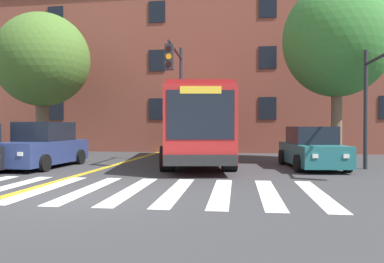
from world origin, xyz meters
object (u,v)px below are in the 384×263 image
car_teal_far_lane (312,149)px  traffic_light_near_corner (384,84)px  street_tree_curbside_small (42,61)px  city_bus (196,125)px  traffic_light_overhead (177,82)px  street_tree_curbside_large (337,40)px  car_navy_near_lane (44,147)px  car_red_behind_bus (231,138)px

car_teal_far_lane → traffic_light_near_corner: traffic_light_near_corner is taller
street_tree_curbside_small → city_bus: bearing=-14.3°
traffic_light_overhead → street_tree_curbside_large: street_tree_curbside_large is taller
traffic_light_overhead → street_tree_curbside_small: bearing=159.3°
city_bus → traffic_light_overhead: (-0.75, -0.84, 1.92)m
traffic_light_overhead → street_tree_curbside_large: bearing=13.6°
street_tree_curbside_large → street_tree_curbside_small: bearing=174.8°
traffic_light_near_corner → traffic_light_overhead: size_ratio=0.85×
city_bus → car_teal_far_lane: 5.30m
city_bus → street_tree_curbside_small: (-9.13, 2.32, 3.63)m
city_bus → car_navy_near_lane: 6.71m
city_bus → street_tree_curbside_small: bearing=165.7°
city_bus → car_teal_far_lane: city_bus is taller
car_red_behind_bus → street_tree_curbside_small: bearing=-144.6°
traffic_light_overhead → traffic_light_near_corner: bearing=-18.9°
traffic_light_overhead → street_tree_curbside_small: street_tree_curbside_small is taller
street_tree_curbside_large → street_tree_curbside_small: 15.67m
city_bus → car_navy_near_lane: bearing=-154.4°
car_red_behind_bus → car_teal_far_lane: bearing=-71.1°
car_navy_near_lane → street_tree_curbside_large: (12.47, 3.78, 4.85)m
car_red_behind_bus → street_tree_curbside_large: street_tree_curbside_large is taller
car_teal_far_lane → car_red_behind_bus: size_ratio=1.04×
car_teal_far_lane → city_bus: bearing=163.3°
city_bus → traffic_light_near_corner: traffic_light_near_corner is taller
city_bus → traffic_light_overhead: 2.23m
car_navy_near_lane → street_tree_curbside_large: size_ratio=0.56×
car_teal_far_lane → street_tree_curbside_large: 5.68m
city_bus → car_red_behind_bus: size_ratio=2.47×
car_navy_near_lane → car_red_behind_bus: bearing=60.2°
car_teal_far_lane → street_tree_curbside_small: 15.34m
city_bus → car_navy_near_lane: size_ratio=2.34×
car_navy_near_lane → traffic_light_overhead: bearing=21.2°
car_navy_near_lane → car_red_behind_bus: car_red_behind_bus is taller
street_tree_curbside_small → street_tree_curbside_large: bearing=-5.2°
traffic_light_near_corner → street_tree_curbside_small: street_tree_curbside_small is taller
car_red_behind_bus → street_tree_curbside_small: 13.43m
car_navy_near_lane → traffic_light_overhead: 6.30m
traffic_light_overhead → city_bus: bearing=48.0°
city_bus → traffic_light_overhead: traffic_light_overhead is taller
car_red_behind_bus → traffic_light_overhead: 11.03m
car_navy_near_lane → car_teal_far_lane: 11.07m
city_bus → traffic_light_overhead: bearing=-132.0°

